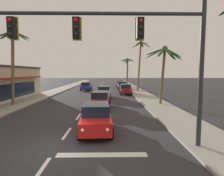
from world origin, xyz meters
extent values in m
plane|color=#2D2D33|center=(0.00, 0.00, 0.00)|extent=(220.00, 220.00, 0.00)
cube|color=#9E998E|center=(7.80, 20.00, 0.07)|extent=(3.20, 110.00, 0.14)
cube|color=#9E998E|center=(-7.80, 20.00, 0.07)|extent=(3.20, 110.00, 0.14)
cube|color=silver|center=(0.00, -1.84, 0.00)|extent=(0.16, 2.00, 0.01)
cube|color=silver|center=(0.00, 2.20, 0.00)|extent=(0.16, 2.00, 0.01)
cube|color=silver|center=(0.00, 6.24, 0.00)|extent=(0.16, 2.00, 0.01)
cube|color=silver|center=(0.00, 10.28, 0.00)|extent=(0.16, 2.00, 0.01)
cube|color=silver|center=(0.00, 14.32, 0.00)|extent=(0.16, 2.00, 0.01)
cube|color=silver|center=(0.00, 18.35, 0.00)|extent=(0.16, 2.00, 0.01)
cube|color=silver|center=(0.00, 22.39, 0.00)|extent=(0.16, 2.00, 0.01)
cube|color=silver|center=(0.00, 26.43, 0.00)|extent=(0.16, 2.00, 0.01)
cube|color=silver|center=(0.00, 30.47, 0.00)|extent=(0.16, 2.00, 0.01)
cube|color=silver|center=(0.00, 34.51, 0.00)|extent=(0.16, 2.00, 0.01)
cube|color=silver|center=(0.00, 38.55, 0.00)|extent=(0.16, 2.00, 0.01)
cube|color=silver|center=(0.00, 42.59, 0.00)|extent=(0.16, 2.00, 0.01)
cube|color=silver|center=(0.00, 46.63, 0.00)|extent=(0.16, 2.00, 0.01)
cube|color=silver|center=(0.00, 50.67, 0.00)|extent=(0.16, 2.00, 0.01)
cube|color=silver|center=(0.00, 54.71, 0.00)|extent=(0.16, 2.00, 0.01)
cube|color=silver|center=(0.00, 58.75, 0.00)|extent=(0.16, 2.00, 0.01)
cube|color=silver|center=(0.00, 62.79, 0.00)|extent=(0.16, 2.00, 0.01)
cube|color=silver|center=(0.00, 66.83, 0.00)|extent=(0.16, 2.00, 0.01)
cube|color=silver|center=(2.20, -0.60, 0.00)|extent=(4.00, 0.44, 0.01)
cylinder|color=#2D2D33|center=(6.79, 0.03, 3.38)|extent=(0.22, 0.22, 6.76)
cylinder|color=#2D2D33|center=(1.07, 0.03, 6.23)|extent=(11.43, 0.16, 0.16)
sphere|color=#2D2D33|center=(6.79, 0.03, 6.82)|extent=(0.20, 0.20, 0.20)
cube|color=black|center=(3.93, 0.01, 5.59)|extent=(0.32, 0.26, 0.92)
sphere|color=red|center=(3.93, -0.13, 5.89)|extent=(0.17, 0.17, 0.17)
sphere|color=black|center=(3.93, -0.13, 5.59)|extent=(0.17, 0.17, 0.17)
sphere|color=black|center=(3.93, -0.13, 5.29)|extent=(0.17, 0.17, 0.17)
cube|color=yellow|center=(3.93, 0.17, 5.59)|extent=(0.42, 0.03, 1.04)
cube|color=black|center=(1.07, 0.01, 5.59)|extent=(0.32, 0.26, 0.92)
sphere|color=red|center=(1.07, -0.13, 5.89)|extent=(0.17, 0.17, 0.17)
sphere|color=black|center=(1.07, -0.13, 5.59)|extent=(0.17, 0.17, 0.17)
sphere|color=black|center=(1.07, -0.13, 5.29)|extent=(0.17, 0.17, 0.17)
cube|color=yellow|center=(1.07, 0.17, 5.59)|extent=(0.42, 0.03, 1.04)
cube|color=black|center=(-1.78, 0.01, 5.59)|extent=(0.32, 0.26, 0.92)
sphere|color=red|center=(-1.78, -0.13, 5.89)|extent=(0.17, 0.17, 0.17)
sphere|color=black|center=(-1.78, -0.13, 5.59)|extent=(0.17, 0.17, 0.17)
sphere|color=black|center=(-1.78, -0.13, 5.29)|extent=(0.17, 0.17, 0.17)
cube|color=yellow|center=(-1.78, 0.17, 5.59)|extent=(0.42, 0.03, 1.04)
cube|color=red|center=(1.72, 2.64, 0.68)|extent=(1.97, 4.38, 0.72)
cube|color=black|center=(1.71, 2.79, 1.36)|extent=(1.71, 2.28, 0.64)
cylinder|color=black|center=(2.65, 1.26, 0.32)|extent=(0.25, 0.65, 0.64)
cylinder|color=black|center=(0.93, 1.18, 0.32)|extent=(0.25, 0.65, 0.64)
cylinder|color=black|center=(2.51, 4.10, 0.32)|extent=(0.25, 0.65, 0.64)
cylinder|color=black|center=(0.79, 4.01, 0.32)|extent=(0.25, 0.65, 0.64)
sphere|color=#F9EFC6|center=(2.44, 0.50, 0.76)|extent=(0.18, 0.18, 0.18)
sphere|color=#F9EFC6|center=(1.20, 0.44, 0.76)|extent=(0.18, 0.18, 0.18)
cube|color=red|center=(2.27, 4.83, 0.78)|extent=(0.24, 0.07, 0.20)
cube|color=red|center=(0.95, 4.76, 0.78)|extent=(0.24, 0.07, 0.20)
cube|color=maroon|center=(1.61, 9.75, 0.68)|extent=(1.97, 4.38, 0.72)
cube|color=black|center=(1.61, 9.90, 1.36)|extent=(1.71, 2.28, 0.64)
cylinder|color=black|center=(2.40, 8.29, 0.32)|extent=(0.25, 0.65, 0.64)
cylinder|color=black|center=(0.67, 8.37, 0.32)|extent=(0.25, 0.65, 0.64)
cylinder|color=black|center=(2.54, 11.12, 0.32)|extent=(0.25, 0.65, 0.64)
cylinder|color=black|center=(0.81, 11.21, 0.32)|extent=(0.25, 0.65, 0.64)
sphere|color=#F9EFC6|center=(2.12, 7.55, 0.76)|extent=(0.18, 0.18, 0.18)
sphere|color=#F9EFC6|center=(0.88, 7.61, 0.76)|extent=(0.18, 0.18, 0.18)
cube|color=red|center=(2.37, 11.87, 0.78)|extent=(0.24, 0.07, 0.20)
cube|color=red|center=(1.05, 11.94, 0.78)|extent=(0.24, 0.07, 0.20)
cube|color=silver|center=(1.77, 16.86, 0.68)|extent=(1.78, 4.31, 0.72)
cube|color=black|center=(1.78, 17.01, 1.36)|extent=(1.61, 2.21, 0.64)
cylinder|color=black|center=(2.63, 15.44, 0.32)|extent=(0.22, 0.64, 0.64)
cylinder|color=black|center=(0.91, 15.44, 0.32)|extent=(0.22, 0.64, 0.64)
cylinder|color=black|center=(2.64, 18.27, 0.32)|extent=(0.22, 0.64, 0.64)
cylinder|color=black|center=(0.92, 18.28, 0.32)|extent=(0.22, 0.64, 0.64)
sphere|color=#F9EFC6|center=(2.39, 14.69, 0.76)|extent=(0.18, 0.18, 0.18)
sphere|color=#F9EFC6|center=(1.15, 14.69, 0.76)|extent=(0.18, 0.18, 0.18)
cube|color=red|center=(2.44, 19.02, 0.78)|extent=(0.24, 0.06, 0.20)
cube|color=red|center=(1.12, 19.02, 0.78)|extent=(0.24, 0.06, 0.20)
cube|color=navy|center=(-2.17, 27.68, 0.68)|extent=(1.84, 4.33, 0.72)
cube|color=black|center=(-2.17, 27.53, 1.36)|extent=(1.64, 2.23, 0.64)
cylinder|color=black|center=(-3.00, 29.11, 0.32)|extent=(0.23, 0.64, 0.64)
cylinder|color=black|center=(-1.28, 29.08, 0.32)|extent=(0.23, 0.64, 0.64)
cylinder|color=black|center=(-3.06, 26.28, 0.32)|extent=(0.23, 0.64, 0.64)
cylinder|color=black|center=(-1.33, 26.24, 0.32)|extent=(0.23, 0.64, 0.64)
sphere|color=#B2B2AD|center=(-2.75, 29.86, 0.76)|extent=(0.18, 0.18, 0.18)
sphere|color=#B2B2AD|center=(-1.51, 29.84, 0.76)|extent=(0.18, 0.18, 0.18)
cube|color=red|center=(-2.87, 25.53, 0.78)|extent=(0.24, 0.06, 0.20)
cube|color=red|center=(-1.55, 25.51, 0.78)|extent=(0.24, 0.06, 0.20)
cube|color=maroon|center=(5.33, 36.33, 0.68)|extent=(1.91, 4.36, 0.72)
cube|color=black|center=(5.32, 36.48, 1.36)|extent=(1.68, 2.25, 0.64)
cylinder|color=black|center=(6.24, 34.94, 0.32)|extent=(0.24, 0.65, 0.64)
cylinder|color=black|center=(4.51, 34.88, 0.32)|extent=(0.24, 0.65, 0.64)
cylinder|color=black|center=(6.14, 37.78, 0.32)|extent=(0.24, 0.65, 0.64)
cylinder|color=black|center=(4.42, 37.72, 0.32)|extent=(0.24, 0.65, 0.64)
sphere|color=#B2B2AD|center=(6.02, 34.19, 0.76)|extent=(0.18, 0.18, 0.18)
sphere|color=#B2B2AD|center=(4.78, 34.14, 0.76)|extent=(0.18, 0.18, 0.18)
cube|color=red|center=(5.91, 38.51, 0.78)|extent=(0.24, 0.07, 0.20)
cube|color=red|center=(4.59, 38.47, 0.78)|extent=(0.24, 0.07, 0.20)
cube|color=maroon|center=(5.27, 21.29, 0.68)|extent=(1.77, 4.30, 0.72)
cube|color=black|center=(5.28, 21.44, 1.36)|extent=(1.60, 2.20, 0.64)
cylinder|color=black|center=(6.13, 19.87, 0.32)|extent=(0.22, 0.64, 0.64)
cylinder|color=black|center=(4.41, 19.87, 0.32)|extent=(0.22, 0.64, 0.64)
cylinder|color=black|center=(6.14, 22.71, 0.32)|extent=(0.22, 0.64, 0.64)
cylinder|color=black|center=(4.41, 22.71, 0.32)|extent=(0.22, 0.64, 0.64)
sphere|color=#B2B2AD|center=(5.89, 19.12, 0.76)|extent=(0.18, 0.18, 0.18)
sphere|color=#B2B2AD|center=(4.65, 19.12, 0.76)|extent=(0.18, 0.18, 0.18)
cube|color=red|center=(5.94, 23.45, 0.78)|extent=(0.24, 0.06, 0.20)
cube|color=red|center=(4.62, 23.45, 0.78)|extent=(0.24, 0.06, 0.20)
cube|color=#4C515B|center=(5.33, 30.04, 0.68)|extent=(1.86, 4.34, 0.72)
cube|color=black|center=(5.33, 30.19, 1.36)|extent=(1.65, 2.24, 0.64)
cylinder|color=black|center=(6.23, 28.64, 0.32)|extent=(0.24, 0.65, 0.64)
cylinder|color=black|center=(4.51, 28.60, 0.32)|extent=(0.24, 0.65, 0.64)
cylinder|color=black|center=(6.16, 31.48, 0.32)|extent=(0.24, 0.65, 0.64)
cylinder|color=black|center=(4.44, 31.44, 0.32)|extent=(0.24, 0.65, 0.64)
sphere|color=#B2B2AD|center=(6.01, 27.88, 0.76)|extent=(0.18, 0.18, 0.18)
sphere|color=#B2B2AD|center=(4.77, 27.85, 0.76)|extent=(0.18, 0.18, 0.18)
cube|color=red|center=(5.94, 32.21, 0.78)|extent=(0.24, 0.07, 0.20)
cube|color=red|center=(4.62, 32.18, 0.78)|extent=(0.24, 0.07, 0.20)
cylinder|color=brown|center=(-7.82, 11.03, 3.93)|extent=(0.66, 0.31, 7.86)
ellipsoid|color=#2D702D|center=(-6.84, 11.02, 7.46)|extent=(1.68, 0.42, 1.11)
ellipsoid|color=#2D702D|center=(-7.05, 11.71, 7.68)|extent=(1.50, 1.66, 0.70)
ellipsoid|color=#2D702D|center=(-7.96, 11.86, 7.64)|extent=(1.03, 1.85, 0.76)
ellipsoid|color=#2D702D|center=(-8.47, 11.30, 7.60)|extent=(1.83, 0.93, 0.85)
ellipsoid|color=#2D702D|center=(-8.28, 10.51, 7.51)|extent=(1.58, 1.40, 1.03)
ellipsoid|color=#2D702D|center=(-7.99, 10.26, 7.55)|extent=(1.09, 1.77, 0.94)
ellipsoid|color=#2D702D|center=(-7.11, 10.37, 7.54)|extent=(1.41, 1.62, 0.96)
sphere|color=#4C4223|center=(-7.64, 11.03, 7.91)|extent=(0.60, 0.60, 0.60)
cylinder|color=brown|center=(8.47, 11.40, 3.10)|extent=(0.66, 0.30, 6.21)
ellipsoid|color=#1E5123|center=(9.64, 11.54, 5.67)|extent=(2.11, 0.67, 1.37)
ellipsoid|color=#1E5123|center=(9.48, 11.99, 5.69)|extent=(1.94, 1.53, 1.34)
ellipsoid|color=#1E5123|center=(8.57, 12.52, 5.92)|extent=(0.56, 2.31, 0.89)
ellipsoid|color=#1E5123|center=(7.77, 12.13, 5.98)|extent=(2.04, 1.77, 0.78)
ellipsoid|color=#1E5123|center=(7.62, 11.57, 5.75)|extent=(2.19, 0.73, 1.23)
ellipsoid|color=#1E5123|center=(8.04, 10.55, 5.76)|extent=(1.59, 1.99, 1.21)
ellipsoid|color=#1E5123|center=(8.65, 10.33, 5.80)|extent=(0.41, 2.21, 1.12)
ellipsoid|color=#1E5123|center=(9.24, 10.56, 5.72)|extent=(1.55, 1.97, 1.29)
sphere|color=#4C4223|center=(8.65, 11.40, 6.25)|extent=(0.60, 0.60, 0.60)
cylinder|color=brown|center=(8.32, 25.83, 4.64)|extent=(0.80, 0.31, 9.29)
ellipsoid|color=#2D702D|center=(9.49, 25.85, 8.90)|extent=(1.92, 0.44, 1.10)
ellipsoid|color=#2D702D|center=(8.95, 26.73, 9.01)|extent=(1.15, 2.00, 0.88)
ellipsoid|color=#2D702D|center=(8.22, 26.78, 9.14)|extent=(1.09, 2.08, 0.62)
ellipsoid|color=#2D702D|center=(7.70, 25.98, 8.82)|extent=(1.87, 0.72, 1.26)
ellipsoid|color=#2D702D|center=(7.97, 25.02, 9.09)|extent=(1.54, 1.88, 0.73)
ellipsoid|color=#2D702D|center=(9.04, 24.95, 9.09)|extent=(1.32, 1.99, 0.72)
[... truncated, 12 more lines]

